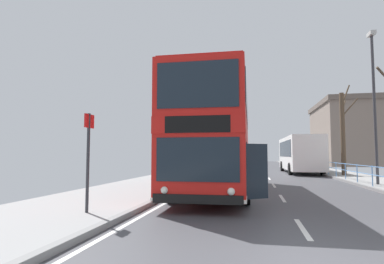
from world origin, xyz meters
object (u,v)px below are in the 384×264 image
object	(u,v)px
double_decker_bus_main	(218,139)
background_bus_far_lane	(300,153)
bare_tree_far_01	(343,131)
street_lamp_far_side	(374,95)
background_building_00	(359,133)
bus_stop_sign_near	(88,151)

from	to	relation	value
double_decker_bus_main	background_bus_far_lane	distance (m)	16.33
double_decker_bus_main	bare_tree_far_01	distance (m)	13.37
background_bus_far_lane	double_decker_bus_main	bearing A→B (deg)	-109.98
double_decker_bus_main	street_lamp_far_side	size ratio (longest dim) A/B	1.42
double_decker_bus_main	background_building_00	world-z (taller)	background_building_00
background_building_00	bare_tree_far_01	bearing A→B (deg)	-109.27
background_bus_far_lane	bare_tree_far_01	size ratio (longest dim) A/B	1.44
double_decker_bus_main	bare_tree_far_01	bearing A→B (deg)	53.16
double_decker_bus_main	background_bus_far_lane	xyz separation A→B (m)	(5.58, 15.34, -0.61)
street_lamp_far_side	background_building_00	world-z (taller)	background_building_00
double_decker_bus_main	street_lamp_far_side	world-z (taller)	street_lamp_far_side
street_lamp_far_side	bare_tree_far_01	xyz separation A→B (m)	(0.36, 7.11, -1.34)
bus_stop_sign_near	street_lamp_far_side	world-z (taller)	street_lamp_far_side
double_decker_bus_main	background_bus_far_lane	bearing A→B (deg)	70.02
double_decker_bus_main	street_lamp_far_side	xyz separation A→B (m)	(7.63, 3.56, 2.34)
bus_stop_sign_near	street_lamp_far_side	bearing A→B (deg)	43.32
double_decker_bus_main	background_bus_far_lane	world-z (taller)	double_decker_bus_main
background_bus_far_lane	bus_stop_sign_near	xyz separation A→B (m)	(-8.28, -21.52, 0.00)
street_lamp_far_side	bare_tree_far_01	size ratio (longest dim) A/B	1.16
double_decker_bus_main	background_building_00	xyz separation A→B (m)	(17.34, 37.42, 2.50)
bare_tree_far_01	bus_stop_sign_near	bearing A→B (deg)	-122.40
background_bus_far_lane	background_building_00	bearing A→B (deg)	61.95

